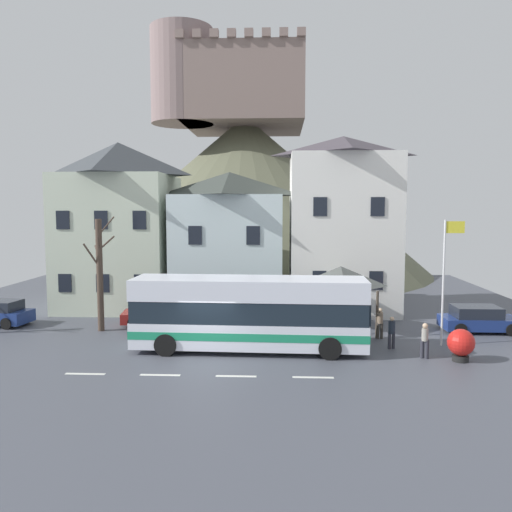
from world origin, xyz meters
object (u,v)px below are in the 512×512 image
at_px(parked_car_00, 160,313).
at_px(townhouse_00, 120,226).
at_px(parked_car_02, 478,319).
at_px(pedestrian_02, 380,322).
at_px(pedestrian_01, 425,340).
at_px(pedestrian_03, 348,323).
at_px(transit_bus, 249,314).
at_px(bare_tree_01, 100,273).
at_px(flagpole, 446,272).
at_px(harbour_buoy, 461,344).
at_px(townhouse_01, 230,241).
at_px(pedestrian_00, 392,331).
at_px(townhouse_02, 342,224).
at_px(hilltop_castle, 244,189).
at_px(public_bench, 349,313).
at_px(bus_shelter, 341,277).

bearing_deg(parked_car_00, townhouse_00, 119.89).
relative_size(parked_car_02, pedestrian_02, 2.52).
relative_size(pedestrian_01, pedestrian_03, 0.91).
relative_size(townhouse_00, parked_car_02, 2.76).
height_order(transit_bus, bare_tree_01, bare_tree_01).
height_order(flagpole, bare_tree_01, bare_tree_01).
height_order(pedestrian_02, harbour_buoy, pedestrian_02).
relative_size(pedestrian_02, flagpole, 0.26).
relative_size(townhouse_01, pedestrian_00, 5.85).
xyz_separation_m(flagpole, bare_tree_01, (-17.41, 2.17, -0.44)).
relative_size(pedestrian_03, bare_tree_01, 0.28).
distance_m(townhouse_01, townhouse_02, 7.34).
bearing_deg(hilltop_castle, pedestrian_01, -71.97).
xyz_separation_m(pedestrian_03, public_bench, (0.68, 4.36, -0.43)).
relative_size(flagpole, bare_tree_01, 0.98).
distance_m(pedestrian_00, flagpole, 3.81).
bearing_deg(bus_shelter, townhouse_01, 138.39).
height_order(parked_car_00, pedestrian_03, pedestrian_03).
height_order(townhouse_01, transit_bus, townhouse_01).
height_order(townhouse_00, public_bench, townhouse_00).
bearing_deg(hilltop_castle, pedestrian_00, -73.08).
bearing_deg(transit_bus, harbour_buoy, -6.24).
bearing_deg(pedestrian_03, flagpole, -8.51).
distance_m(pedestrian_02, public_bench, 4.03).
bearing_deg(flagpole, bare_tree_01, 172.91).
relative_size(transit_bus, flagpole, 1.79).
bearing_deg(transit_bus, townhouse_00, 133.85).
height_order(bus_shelter, flagpole, flagpole).
bearing_deg(transit_bus, flagpole, 9.44).
bearing_deg(public_bench, pedestrian_02, -75.54).
bearing_deg(flagpole, harbour_buoy, -91.56).
distance_m(parked_car_00, bare_tree_01, 4.07).
bearing_deg(townhouse_02, flagpole, -65.47).
xyz_separation_m(townhouse_01, townhouse_02, (7.25, -0.28, 1.09)).
height_order(pedestrian_02, pedestrian_03, pedestrian_03).
distance_m(hilltop_castle, bare_tree_01, 27.75).
relative_size(townhouse_00, bus_shelter, 3.01).
xyz_separation_m(townhouse_01, flagpole, (11.11, -8.74, -0.90)).
bearing_deg(pedestrian_00, townhouse_00, 148.70).
distance_m(transit_bus, harbour_buoy, 9.29).
bearing_deg(harbour_buoy, bus_shelter, 129.49).
bearing_deg(flagpole, pedestrian_02, 157.59).
height_order(hilltop_castle, public_bench, hilltop_castle).
bearing_deg(transit_bus, pedestrian_01, -5.04).
distance_m(hilltop_castle, pedestrian_00, 31.72).
height_order(transit_bus, flagpole, flagpole).
xyz_separation_m(parked_car_02, pedestrian_03, (-7.21, -2.23, 0.23)).
bearing_deg(pedestrian_02, hilltop_castle, 107.64).
bearing_deg(townhouse_02, hilltop_castle, 110.78).
xyz_separation_m(transit_bus, flagpole, (9.23, 1.25, 1.84)).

